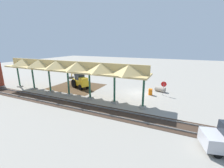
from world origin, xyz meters
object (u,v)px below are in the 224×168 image
stop_sign (164,86)px  traffic_barrel (150,92)px  concrete_pipe (160,89)px  backhoe (80,80)px

stop_sign → traffic_barrel: (1.69, 0.54, -1.00)m
stop_sign → traffic_barrel: size_ratio=2.26×
concrete_pipe → traffic_barrel: size_ratio=1.85×
backhoe → concrete_pipe: 12.95m
concrete_pipe → traffic_barrel: (1.09, 2.22, 0.06)m
stop_sign → backhoe: backhoe is taller
backhoe → traffic_barrel: backhoe is taller
backhoe → traffic_barrel: 11.46m
stop_sign → backhoe: size_ratio=0.39×
backhoe → concrete_pipe: bearing=-164.8°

